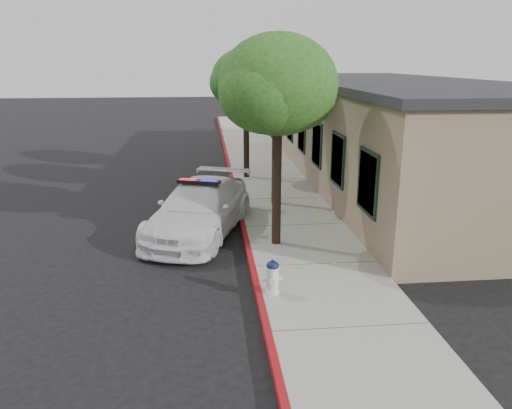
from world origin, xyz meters
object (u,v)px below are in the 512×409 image
(clapboard_building, at_px, (388,131))
(police_car, at_px, (200,209))
(street_tree_near, at_px, (278,90))
(street_tree_mid, at_px, (276,85))
(fire_hydrant, at_px, (273,277))
(street_tree_far, at_px, (247,81))

(clapboard_building, xyz_separation_m, police_car, (-7.93, -6.06, -1.36))
(police_car, xyz_separation_m, street_tree_near, (2.10, -1.41, 3.52))
(street_tree_mid, bearing_deg, fire_hydrant, -98.45)
(street_tree_near, relative_size, street_tree_mid, 1.03)
(police_car, xyz_separation_m, fire_hydrant, (1.59, -4.40, -0.24))
(fire_hydrant, xyz_separation_m, street_tree_mid, (1.03, 6.95, 3.68))
(clapboard_building, bearing_deg, street_tree_mid, -146.54)
(fire_hydrant, bearing_deg, clapboard_building, 65.23)
(police_car, relative_size, street_tree_mid, 1.06)
(clapboard_building, bearing_deg, street_tree_far, 174.99)
(clapboard_building, relative_size, street_tree_mid, 3.88)
(street_tree_near, height_order, street_tree_mid, street_tree_near)
(clapboard_building, height_order, police_car, clapboard_building)
(police_car, relative_size, street_tree_far, 1.06)
(fire_hydrant, distance_m, street_tree_far, 11.57)
(fire_hydrant, bearing_deg, street_tree_mid, 88.02)
(clapboard_building, relative_size, police_car, 3.67)
(police_car, relative_size, street_tree_near, 1.03)
(police_car, xyz_separation_m, street_tree_mid, (2.62, 2.55, 3.44))
(street_tree_near, xyz_separation_m, street_tree_mid, (0.52, 3.96, -0.08))
(clapboard_building, distance_m, street_tree_mid, 6.70)
(clapboard_building, distance_m, police_car, 10.07)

